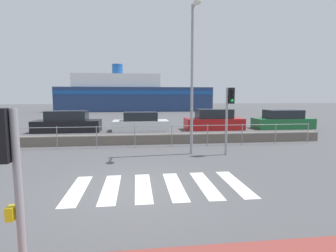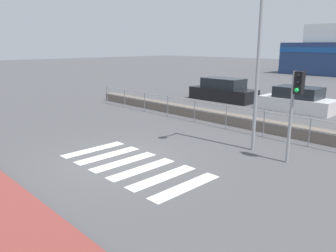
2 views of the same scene
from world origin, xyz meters
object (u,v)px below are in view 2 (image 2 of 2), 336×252
at_px(streetlamp, 257,37).
at_px(parked_car_white, 298,101).
at_px(traffic_light_far, 296,97).
at_px(parked_car_black, 223,91).

bearing_deg(streetlamp, parked_car_white, 104.07).
bearing_deg(traffic_light_far, streetlamp, 174.03).
xyz_separation_m(traffic_light_far, parked_car_black, (-8.89, 8.53, -1.49)).
height_order(streetlamp, parked_car_white, streetlamp).
distance_m(traffic_light_far, streetlamp, 2.38).
distance_m(traffic_light_far, parked_car_black, 12.41).
relative_size(streetlamp, parked_car_black, 1.39).
bearing_deg(streetlamp, parked_car_black, 131.19).
xyz_separation_m(parked_car_black, parked_car_white, (5.22, 0.00, -0.05)).
bearing_deg(parked_car_black, streetlamp, -48.81).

